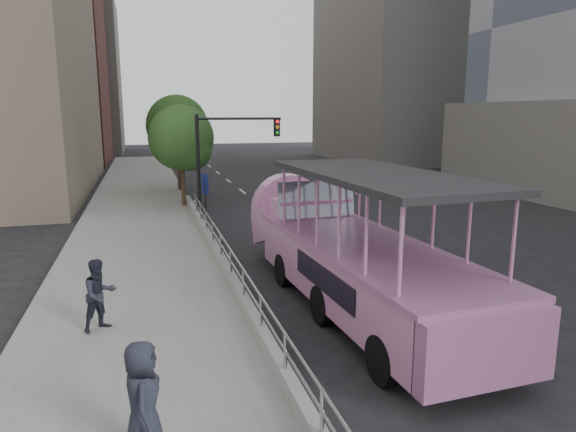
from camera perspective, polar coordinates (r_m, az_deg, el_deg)
name	(u,v)px	position (r m, az deg, el deg)	size (l,w,h in m)	color
ground	(356,307)	(14.45, 7.56, -10.03)	(160.00, 160.00, 0.00)	black
sidewalk	(140,234)	(22.91, -16.16, -1.97)	(5.50, 80.00, 0.30)	gray
kerb_wall	(231,278)	(15.27, -6.34, -6.90)	(0.24, 30.00, 0.36)	gray
guardrail	(231,257)	(15.08, -6.39, -4.50)	(0.07, 22.00, 0.71)	#ACACB1
duck_boat	(346,252)	(14.50, 6.51, -3.99)	(3.40, 11.70, 3.84)	black
car	(312,201)	(26.73, 2.63, 1.73)	(1.88, 4.65, 1.59)	silver
pedestrian_mid	(100,295)	(12.70, -20.20, -8.21)	(0.82, 0.64, 1.69)	#202430
pedestrian_far	(143,399)	(8.15, -15.83, -18.98)	(0.86, 0.56, 1.76)	#202430
parking_sign	(205,196)	(22.57, -9.16, 2.16)	(0.22, 0.58, 2.70)	black
traffic_signal	(223,150)	(25.17, -7.26, 7.26)	(4.20, 0.32, 5.20)	black
street_tree_near	(183,140)	(28.37, -11.55, 8.22)	(3.52, 3.52, 5.72)	#3C2D1B
street_tree_far	(179,128)	(34.35, -12.02, 9.52)	(3.97, 3.97, 6.45)	#3C2D1B
midrise_brick	(8,36)	(62.12, -28.66, 17.16)	(18.00, 16.00, 26.00)	brown
midrise_stone_a	(426,16)	(63.68, 15.09, 20.67)	(20.00, 20.00, 32.00)	slate
midrise_stone_b	(57,77)	(77.21, -24.32, 13.87)	(16.00, 14.00, 20.00)	slate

